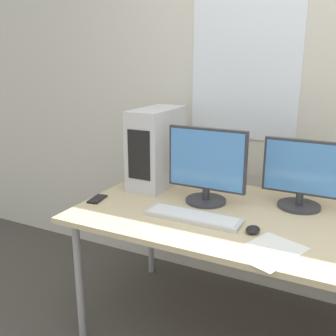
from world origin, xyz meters
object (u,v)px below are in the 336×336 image
at_px(monitor_right_near, 302,175).
at_px(mouse, 253,230).
at_px(monitor_main, 207,166).
at_px(keyboard, 193,217).
at_px(cell_phone, 97,199).
at_px(pc_tower, 157,148).

bearing_deg(monitor_right_near, mouse, -108.19).
bearing_deg(monitor_main, monitor_right_near, 17.69).
bearing_deg(keyboard, cell_phone, -180.00).
bearing_deg(mouse, pc_tower, 150.64).
height_order(keyboard, mouse, mouse).
distance_m(monitor_right_near, mouse, 0.46).
bearing_deg(pc_tower, cell_phone, -113.85).
bearing_deg(cell_phone, monitor_right_near, 12.56).
bearing_deg(cell_phone, mouse, -9.72).
height_order(monitor_main, mouse, monitor_main).
xyz_separation_m(keyboard, mouse, (0.30, -0.02, 0.00)).
relative_size(pc_tower, monitor_right_near, 1.19).
bearing_deg(cell_phone, keyboard, -8.54).
distance_m(pc_tower, keyboard, 0.60).
relative_size(monitor_right_near, mouse, 4.69).
height_order(monitor_main, cell_phone, monitor_main).
height_order(keyboard, cell_phone, keyboard).
bearing_deg(monitor_right_near, keyboard, -138.12).
distance_m(monitor_main, keyboard, 0.31).
xyz_separation_m(mouse, cell_phone, (-0.88, 0.02, -0.01)).
height_order(monitor_right_near, cell_phone, monitor_right_near).
xyz_separation_m(monitor_right_near, mouse, (-0.13, -0.41, -0.16)).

